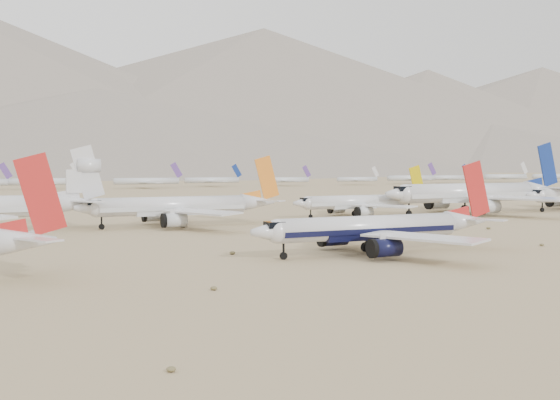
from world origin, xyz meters
TOP-DOWN VIEW (x-y plane):
  - ground at (0.00, 0.00)m, footprint 7000.00×7000.00m
  - main_airliner at (-8.06, 5.38)m, footprint 43.82×42.80m
  - row2_navy_widebody at (69.18, 71.47)m, footprint 60.80×59.45m
  - row2_gold_tail at (31.99, 75.67)m, footprint 40.55×39.66m
  - row2_orange_tail at (-22.77, 67.51)m, footprint 47.44×46.41m
  - distant_storage_row at (52.43, 328.59)m, footprint 672.11×55.37m
  - mountain_range at (70.18, 1648.01)m, footprint 7354.00×3024.00m
  - foothills at (526.68, 1100.00)m, footprint 4637.50×1395.00m

SIDE VIEW (x-z plane):
  - ground at x=0.00m, z-range 0.00..0.00m
  - row2_gold_tail at x=31.99m, z-range -3.18..11.26m
  - main_airliner at x=-8.06m, z-range -3.48..11.98m
  - distant_storage_row at x=52.43m, z-range -3.15..11.91m
  - row2_orange_tail at x=-22.77m, z-range -3.71..13.21m
  - row2_navy_widebody at x=69.18m, z-range -4.78..16.85m
  - foothills at x=526.68m, z-range -10.35..144.65m
  - mountain_range at x=70.18m, z-range -44.68..425.32m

